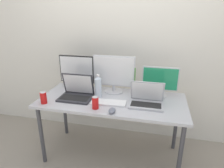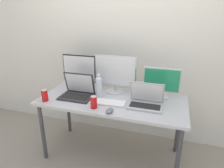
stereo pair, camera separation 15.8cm
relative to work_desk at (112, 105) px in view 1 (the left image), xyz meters
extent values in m
plane|color=gray|center=(0.00, 0.00, -0.67)|extent=(16.00, 16.00, 0.00)
cube|color=silver|center=(0.00, 0.59, 0.63)|extent=(7.00, 0.08, 2.60)
cylinder|color=#424247|center=(-0.74, -0.29, -0.32)|extent=(0.04, 0.04, 0.71)
cylinder|color=#424247|center=(0.74, -0.29, -0.32)|extent=(0.04, 0.04, 0.71)
cylinder|color=#424247|center=(-0.74, 0.29, -0.32)|extent=(0.04, 0.04, 0.71)
cylinder|color=#424247|center=(0.74, 0.29, -0.32)|extent=(0.04, 0.04, 0.71)
cube|color=#B7B7BC|center=(0.00, 0.00, 0.05)|extent=(1.59, 0.71, 0.03)
cylinder|color=black|center=(-0.49, 0.23, 0.07)|extent=(0.22, 0.22, 0.01)
cylinder|color=black|center=(-0.49, 0.23, 0.11)|extent=(0.03, 0.03, 0.07)
cube|color=black|center=(-0.49, 0.23, 0.32)|extent=(0.43, 0.02, 0.33)
cube|color=white|center=(-0.49, 0.22, 0.32)|extent=(0.41, 0.01, 0.30)
cylinder|color=silver|center=(-0.03, 0.22, 0.07)|extent=(0.22, 0.22, 0.01)
cylinder|color=silver|center=(-0.03, 0.22, 0.11)|extent=(0.03, 0.03, 0.07)
cube|color=silver|center=(-0.03, 0.22, 0.32)|extent=(0.49, 0.02, 0.36)
cube|color=white|center=(-0.03, 0.21, 0.32)|extent=(0.46, 0.01, 0.33)
cylinder|color=silver|center=(0.50, 0.21, 0.07)|extent=(0.17, 0.17, 0.01)
cylinder|color=silver|center=(0.50, 0.21, 0.11)|extent=(0.03, 0.03, 0.06)
cube|color=silver|center=(0.50, 0.21, 0.28)|extent=(0.40, 0.02, 0.26)
cube|color=#1E8C59|center=(0.50, 0.20, 0.28)|extent=(0.37, 0.01, 0.24)
cube|color=#2D2D33|center=(-0.39, -0.08, 0.08)|extent=(0.36, 0.25, 0.02)
cube|color=black|center=(-0.39, -0.10, 0.09)|extent=(0.31, 0.14, 0.00)
cube|color=#2D2D33|center=(-0.39, 0.02, 0.21)|extent=(0.36, 0.07, 0.25)
cube|color=white|center=(-0.39, 0.01, 0.21)|extent=(0.32, 0.06, 0.22)
cube|color=#B7B7BC|center=(0.37, -0.07, 0.08)|extent=(0.35, 0.23, 0.02)
cube|color=black|center=(0.37, -0.09, 0.09)|extent=(0.30, 0.13, 0.00)
cube|color=#B7B7BC|center=(0.37, 0.01, 0.20)|extent=(0.35, 0.07, 0.22)
cube|color=white|center=(0.37, 0.00, 0.19)|extent=(0.31, 0.06, 0.20)
cube|color=white|center=(-0.01, -0.11, 0.08)|extent=(0.38, 0.16, 0.02)
ellipsoid|color=slate|center=(0.07, -0.28, 0.08)|extent=(0.07, 0.11, 0.04)
cylinder|color=silver|center=(-0.17, 0.03, 0.17)|extent=(0.07, 0.07, 0.21)
cone|color=silver|center=(-0.17, 0.03, 0.30)|extent=(0.07, 0.07, 0.03)
cylinder|color=white|center=(-0.17, 0.03, 0.32)|extent=(0.03, 0.03, 0.02)
cylinder|color=red|center=(-0.11, -0.25, 0.13)|extent=(0.07, 0.07, 0.12)
cylinder|color=silver|center=(-0.11, -0.25, 0.19)|extent=(0.06, 0.06, 0.00)
cylinder|color=red|center=(-0.68, -0.25, 0.13)|extent=(0.07, 0.07, 0.12)
cylinder|color=silver|center=(-0.68, -0.25, 0.19)|extent=(0.06, 0.06, 0.00)
cylinder|color=#B2D1B7|center=(0.23, 0.13, 0.12)|extent=(0.06, 0.06, 0.11)
cylinder|color=#519342|center=(0.23, 0.13, 0.29)|extent=(0.01, 0.01, 0.23)
camera|label=1|loc=(0.45, -1.94, 0.99)|focal=32.00mm
camera|label=2|loc=(0.60, -1.90, 0.99)|focal=32.00mm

